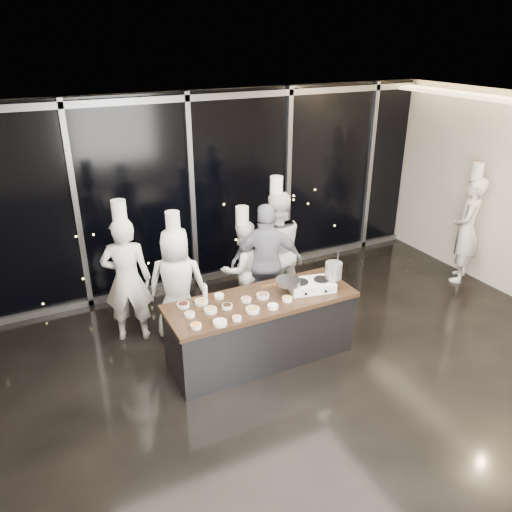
{
  "coord_description": "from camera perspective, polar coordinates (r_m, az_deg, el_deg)",
  "views": [
    {
      "loc": [
        -2.54,
        -4.06,
        4.0
      ],
      "look_at": [
        0.07,
        1.2,
        1.36
      ],
      "focal_mm": 35.0,
      "sensor_mm": 36.0,
      "label": 1
    }
  ],
  "objects": [
    {
      "name": "demo_counter",
      "position": [
        6.6,
        0.59,
        -8.3
      ],
      "size": [
        2.46,
        0.86,
        0.9
      ],
      "color": "#343439",
      "rests_on": "ground"
    },
    {
      "name": "stock_pot",
      "position": [
        6.61,
        8.85,
        -1.64
      ],
      "size": [
        0.26,
        0.26,
        0.22
      ],
      "primitive_type": "cylinder",
      "rotation": [
        0.0,
        0.0,
        -0.21
      ],
      "color": "silver",
      "rests_on": "stove"
    },
    {
      "name": "chef_side",
      "position": [
        9.22,
        22.93,
        2.84
      ],
      "size": [
        0.81,
        0.76,
        2.08
      ],
      "rotation": [
        0.0,
        0.0,
        3.78
      ],
      "color": "white",
      "rests_on": "ground"
    },
    {
      "name": "chef_right",
      "position": [
        7.68,
        2.22,
        0.72
      ],
      "size": [
        0.99,
        0.81,
        2.1
      ],
      "rotation": [
        0.0,
        0.0,
        3.02
      ],
      "color": "white",
      "rests_on": "ground"
    },
    {
      "name": "guest",
      "position": [
        7.34,
        1.25,
        -0.78
      ],
      "size": [
        1.14,
        0.77,
        1.8
      ],
      "rotation": [
        0.0,
        0.0,
        2.79
      ],
      "color": "#141437",
      "rests_on": "ground"
    },
    {
      "name": "prep_bowls",
      "position": [
        6.14,
        -3.11,
        -5.88
      ],
      "size": [
        1.38,
        0.74,
        0.05
      ],
      "color": "white",
      "rests_on": "demo_counter"
    },
    {
      "name": "chef_far_left",
      "position": [
        7.03,
        -14.52,
        -2.55
      ],
      "size": [
        0.77,
        0.63,
        2.05
      ],
      "rotation": [
        0.0,
        0.0,
        2.8
      ],
      "color": "white",
      "rests_on": "ground"
    },
    {
      "name": "squeeze_bottle",
      "position": [
        6.38,
        -5.85,
        -3.95
      ],
      "size": [
        0.06,
        0.06,
        0.22
      ],
      "color": "silver",
      "rests_on": "demo_counter"
    },
    {
      "name": "stove",
      "position": [
        6.6,
        6.29,
        -3.32
      ],
      "size": [
        0.65,
        0.48,
        0.14
      ],
      "rotation": [
        0.0,
        0.0,
        -0.21
      ],
      "color": "white",
      "rests_on": "demo_counter"
    },
    {
      "name": "ground",
      "position": [
        6.24,
        4.48,
        -15.78
      ],
      "size": [
        9.0,
        9.0,
        0.0
      ],
      "primitive_type": "plane",
      "color": "black",
      "rests_on": "ground"
    },
    {
      "name": "window_wall",
      "position": [
        8.26,
        -7.44,
        7.09
      ],
      "size": [
        8.9,
        0.11,
        3.2
      ],
      "color": "black",
      "rests_on": "ground"
    },
    {
      "name": "chef_left",
      "position": [
        6.97,
        -8.99,
        -3.11
      ],
      "size": [
        0.95,
        0.81,
        1.88
      ],
      "rotation": [
        0.0,
        0.0,
        2.71
      ],
      "color": "white",
      "rests_on": "ground"
    },
    {
      "name": "room_shell",
      "position": [
        5.19,
        6.95,
        4.25
      ],
      "size": [
        9.02,
        7.02,
        3.21
      ],
      "color": "beige",
      "rests_on": "ground"
    },
    {
      "name": "chef_center",
      "position": [
        7.5,
        -1.52,
        -1.38
      ],
      "size": [
        0.79,
        0.65,
        1.73
      ],
      "rotation": [
        0.0,
        0.0,
        3.26
      ],
      "color": "white",
      "rests_on": "ground"
    },
    {
      "name": "frying_pan",
      "position": [
        6.44,
        3.61,
        -2.92
      ],
      "size": [
        0.6,
        0.39,
        0.05
      ],
      "rotation": [
        0.0,
        0.0,
        -0.21
      ],
      "color": "slate",
      "rests_on": "stove"
    }
  ]
}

